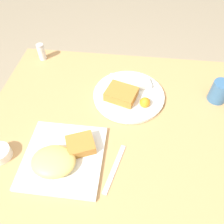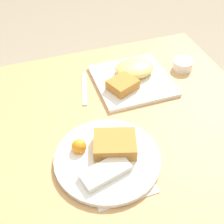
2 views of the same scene
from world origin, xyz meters
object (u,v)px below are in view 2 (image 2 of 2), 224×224
at_px(sauce_ramekin, 183,64).
at_px(butter_knife, 84,88).
at_px(plate_oval_far, 108,156).
at_px(plate_square_near, 132,76).

height_order(sauce_ramekin, butter_knife, sauce_ramekin).
bearing_deg(sauce_ramekin, butter_knife, -0.28).
height_order(plate_oval_far, sauce_ramekin, plate_oval_far).
bearing_deg(plate_oval_far, butter_knife, -93.68).
bearing_deg(butter_knife, plate_square_near, 100.55).
xyz_separation_m(plate_square_near, butter_knife, (0.18, -0.01, -0.02)).
distance_m(plate_oval_far, butter_knife, 0.34).
distance_m(plate_square_near, butter_knife, 0.18).
bearing_deg(plate_oval_far, plate_square_near, -121.91).
bearing_deg(plate_square_near, sauce_ramekin, -177.40).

